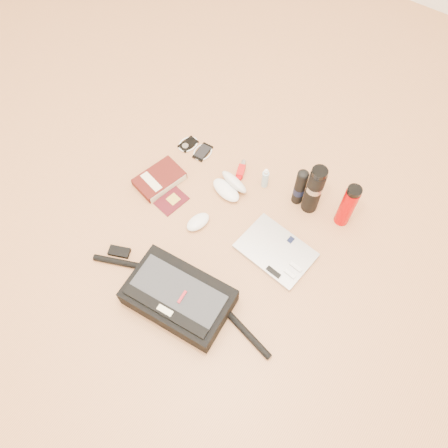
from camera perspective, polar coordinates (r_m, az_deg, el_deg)
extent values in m
plane|color=#BC7E4E|center=(1.78, -2.34, -3.25)|extent=(4.00, 4.00, 0.00)
cube|color=black|center=(1.66, -5.91, -9.48)|extent=(0.40, 0.27, 0.09)
cube|color=#2A2C30|center=(1.61, -6.25, -9.10)|extent=(0.35, 0.20, 0.01)
cube|color=black|center=(1.59, -7.69, -11.19)|extent=(0.34, 0.07, 0.01)
cube|color=beige|center=(1.59, -7.70, -11.17)|extent=(0.06, 0.03, 0.01)
cube|color=maroon|center=(1.60, -5.48, -9.50)|extent=(0.01, 0.05, 0.01)
cylinder|color=black|center=(1.79, -13.11, -4.96)|extent=(0.23, 0.12, 0.03)
cylinder|color=black|center=(1.65, 2.98, -14.03)|extent=(0.24, 0.08, 0.03)
cube|color=black|center=(1.81, -13.51, -3.54)|extent=(0.09, 0.07, 0.02)
cube|color=#ADADAF|center=(1.78, 6.77, -3.50)|extent=(0.31, 0.23, 0.02)
cube|color=black|center=(1.80, 8.71, -2.04)|extent=(0.02, 0.03, 0.00)
cube|color=silver|center=(1.74, 9.37, -5.55)|extent=(0.05, 0.02, 0.01)
cube|color=white|center=(1.73, 8.59, -6.47)|extent=(0.05, 0.02, 0.01)
cube|color=black|center=(1.72, 6.49, -6.23)|extent=(0.06, 0.02, 0.01)
cube|color=#430F0C|center=(1.95, -8.44, 5.84)|extent=(0.18, 0.23, 0.04)
cube|color=beige|center=(1.92, -7.23, 4.62)|extent=(0.05, 0.19, 0.03)
cube|color=#F3E8C0|center=(1.93, -9.49, 5.48)|extent=(0.12, 0.06, 0.00)
cube|color=#450C14|center=(1.90, -6.86, 3.01)|extent=(0.11, 0.14, 0.01)
cube|color=#EECD52|center=(1.90, -6.63, 3.25)|extent=(0.05, 0.05, 0.00)
ellipsoid|color=white|center=(1.82, -3.42, 0.27)|extent=(0.09, 0.12, 0.04)
ellipsoid|color=white|center=(1.90, 0.27, 4.45)|extent=(0.16, 0.11, 0.04)
ellipsoid|color=silver|center=(1.90, 1.34, 5.52)|extent=(0.16, 0.11, 0.09)
ellipsoid|color=black|center=(1.91, -0.31, 5.06)|extent=(0.04, 0.03, 0.01)
ellipsoid|color=black|center=(1.88, 0.85, 3.96)|extent=(0.04, 0.03, 0.01)
cylinder|color=black|center=(1.89, 0.27, 4.55)|extent=(0.02, 0.01, 0.00)
cube|color=black|center=(2.08, -4.71, 10.34)|extent=(0.07, 0.10, 0.01)
cylinder|color=#A9A8AB|center=(2.06, -5.09, 10.16)|extent=(0.03, 0.03, 0.00)
torus|color=white|center=(2.08, -4.71, 10.36)|extent=(0.09, 0.09, 0.01)
cube|color=black|center=(2.04, -2.79, 9.36)|extent=(0.06, 0.10, 0.01)
cube|color=black|center=(2.04, -2.80, 9.45)|extent=(0.05, 0.08, 0.00)
torus|color=silver|center=(2.04, -2.79, 9.38)|extent=(0.08, 0.08, 0.01)
cube|color=#B01212|center=(1.96, 2.21, 6.89)|extent=(0.05, 0.07, 0.03)
cube|color=#C40007|center=(1.94, 1.93, 5.99)|extent=(0.03, 0.03, 0.02)
cylinder|color=#A6A6A8|center=(1.99, 2.49, 7.81)|extent=(0.03, 0.04, 0.02)
cylinder|color=#9EC8DD|center=(1.91, 5.39, 5.83)|extent=(0.04, 0.04, 0.09)
cylinder|color=white|center=(1.87, 5.52, 6.74)|extent=(0.02, 0.02, 0.02)
cylinder|color=white|center=(1.86, 5.55, 6.95)|extent=(0.01, 0.01, 0.01)
cylinder|color=black|center=(1.84, 9.87, 4.72)|extent=(0.05, 0.05, 0.19)
cylinder|color=black|center=(1.86, 9.77, 4.36)|extent=(0.06, 0.06, 0.04)
ellipsoid|color=black|center=(1.76, 10.34, 6.45)|extent=(0.05, 0.05, 0.02)
cylinder|color=black|center=(1.81, 11.62, 4.18)|extent=(0.09, 0.09, 0.24)
cylinder|color=#A09FA2|center=(1.79, 11.78, 4.70)|extent=(0.09, 0.09, 0.03)
cylinder|color=black|center=(1.71, 12.39, 6.58)|extent=(0.08, 0.08, 0.02)
cylinder|color=#BC0001|center=(1.82, 15.76, 2.16)|extent=(0.06, 0.06, 0.21)
cylinder|color=black|center=(1.73, 16.68, 4.16)|extent=(0.06, 0.06, 0.02)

